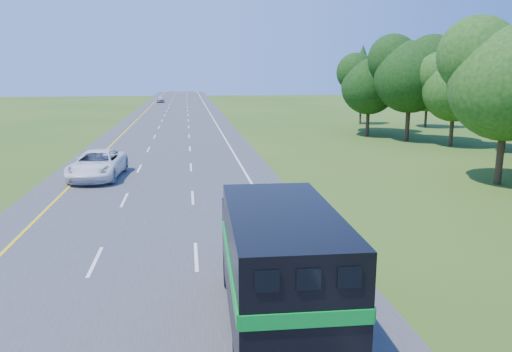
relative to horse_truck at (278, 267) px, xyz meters
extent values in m
cube|color=#38383A|center=(-3.81, 36.05, -1.94)|extent=(15.00, 260.00, 0.04)
cube|color=yellow|center=(-9.31, 36.05, -1.91)|extent=(0.15, 260.00, 0.01)
cube|color=white|center=(1.69, 36.05, -1.91)|extent=(0.15, 260.00, 0.01)
cylinder|color=black|center=(-0.96, 3.30, -1.36)|extent=(0.38, 1.12, 1.11)
cylinder|color=black|center=(1.15, 3.24, -1.36)|extent=(0.38, 1.12, 1.11)
cylinder|color=black|center=(-1.10, -1.53, -1.36)|extent=(0.38, 1.12, 1.11)
cylinder|color=black|center=(1.01, -1.59, -1.36)|extent=(0.38, 1.12, 1.11)
cube|color=black|center=(0.00, 0.05, -1.24)|extent=(2.64, 8.11, 0.28)
cube|color=black|center=(0.09, 3.17, -0.14)|extent=(2.52, 1.88, 1.91)
cube|color=black|center=(0.12, 4.10, 0.36)|extent=(2.21, 0.12, 0.60)
cube|color=black|center=(-0.02, -0.65, 0.28)|extent=(2.68, 5.90, 2.77)
cube|color=#078726|center=(-0.10, -3.59, 0.42)|extent=(2.52, 0.11, 0.30)
cube|color=#078726|center=(-1.30, -0.61, 0.42)|extent=(0.21, 5.83, 0.30)
cube|color=#078726|center=(1.26, -0.69, 0.42)|extent=(0.21, 5.83, 0.30)
cube|color=black|center=(-0.86, -3.57, 1.21)|extent=(0.45, 0.05, 0.40)
cube|color=black|center=(-0.10, -3.59, 1.21)|extent=(0.45, 0.05, 0.40)
cube|color=black|center=(0.65, -3.61, 1.21)|extent=(0.45, 0.05, 0.40)
imported|color=white|center=(-8.00, 21.18, -1.03)|extent=(3.38, 6.56, 1.77)
imported|color=#B2B2B9|center=(-7.95, 103.65, -1.22)|extent=(1.70, 4.09, 1.39)
camera|label=1|loc=(-2.19, -11.73, 4.86)|focal=35.00mm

